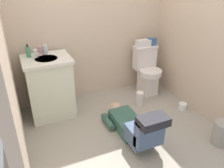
{
  "coord_description": "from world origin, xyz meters",
  "views": [
    {
      "loc": [
        -1.07,
        -2.13,
        1.83
      ],
      "look_at": [
        0.03,
        0.37,
        0.45
      ],
      "focal_mm": 36.99,
      "sensor_mm": 36.0,
      "label": 1
    }
  ],
  "objects_px": {
    "vanity_cabinet": "(50,86)",
    "person_plumber": "(134,125)",
    "bottle_pink": "(40,50)",
    "toiletry_bag": "(152,42)",
    "bottle_white": "(35,53)",
    "bottle_clear": "(45,50)",
    "toilet": "(147,71)",
    "faucet": "(44,51)",
    "toilet_paper_roll": "(183,106)",
    "tissue_box": "(143,43)",
    "soap_dispenser": "(28,52)",
    "paper_towel_roll": "(140,99)",
    "trash_can": "(222,133)"
  },
  "relations": [
    {
      "from": "faucet",
      "to": "soap_dispenser",
      "type": "height_order",
      "value": "soap_dispenser"
    },
    {
      "from": "toiletry_bag",
      "to": "bottle_clear",
      "type": "distance_m",
      "value": 1.6
    },
    {
      "from": "toiletry_bag",
      "to": "bottle_pink",
      "type": "bearing_deg",
      "value": 178.46
    },
    {
      "from": "soap_dispenser",
      "to": "paper_towel_roll",
      "type": "bearing_deg",
      "value": -16.45
    },
    {
      "from": "toiletry_bag",
      "to": "paper_towel_roll",
      "type": "height_order",
      "value": "toiletry_bag"
    },
    {
      "from": "vanity_cabinet",
      "to": "bottle_clear",
      "type": "height_order",
      "value": "bottle_clear"
    },
    {
      "from": "faucet",
      "to": "tissue_box",
      "type": "bearing_deg",
      "value": -1.04
    },
    {
      "from": "toilet_paper_roll",
      "to": "faucet",
      "type": "bearing_deg",
      "value": 154.89
    },
    {
      "from": "tissue_box",
      "to": "soap_dispenser",
      "type": "relative_size",
      "value": 1.33
    },
    {
      "from": "bottle_white",
      "to": "vanity_cabinet",
      "type": "bearing_deg",
      "value": -33.2
    },
    {
      "from": "soap_dispenser",
      "to": "bottle_white",
      "type": "height_order",
      "value": "soap_dispenser"
    },
    {
      "from": "trash_can",
      "to": "paper_towel_roll",
      "type": "distance_m",
      "value": 1.2
    },
    {
      "from": "tissue_box",
      "to": "bottle_pink",
      "type": "relative_size",
      "value": 2.07
    },
    {
      "from": "person_plumber",
      "to": "bottle_white",
      "type": "distance_m",
      "value": 1.5
    },
    {
      "from": "faucet",
      "to": "trash_can",
      "type": "relative_size",
      "value": 0.36
    },
    {
      "from": "vanity_cabinet",
      "to": "person_plumber",
      "type": "xyz_separation_m",
      "value": [
        0.78,
        -0.92,
        -0.24
      ]
    },
    {
      "from": "toiletry_bag",
      "to": "bottle_white",
      "type": "relative_size",
      "value": 1.23
    },
    {
      "from": "faucet",
      "to": "bottle_clear",
      "type": "bearing_deg",
      "value": 2.67
    },
    {
      "from": "vanity_cabinet",
      "to": "person_plumber",
      "type": "relative_size",
      "value": 0.77
    },
    {
      "from": "toilet",
      "to": "bottle_pink",
      "type": "distance_m",
      "value": 1.64
    },
    {
      "from": "toilet",
      "to": "faucet",
      "type": "height_order",
      "value": "faucet"
    },
    {
      "from": "person_plumber",
      "to": "trash_can",
      "type": "xyz_separation_m",
      "value": [
        0.88,
        -0.49,
        -0.04
      ]
    },
    {
      "from": "faucet",
      "to": "paper_towel_roll",
      "type": "height_order",
      "value": "faucet"
    },
    {
      "from": "toiletry_bag",
      "to": "toilet_paper_roll",
      "type": "relative_size",
      "value": 1.13
    },
    {
      "from": "bottle_white",
      "to": "bottle_clear",
      "type": "height_order",
      "value": "bottle_clear"
    },
    {
      "from": "bottle_white",
      "to": "bottle_pink",
      "type": "relative_size",
      "value": 0.95
    },
    {
      "from": "bottle_white",
      "to": "trash_can",
      "type": "height_order",
      "value": "bottle_white"
    },
    {
      "from": "toilet",
      "to": "tissue_box",
      "type": "relative_size",
      "value": 3.41
    },
    {
      "from": "paper_towel_roll",
      "to": "trash_can",
      "type": "bearing_deg",
      "value": -68.54
    },
    {
      "from": "toilet",
      "to": "paper_towel_roll",
      "type": "relative_size",
      "value": 3.68
    },
    {
      "from": "faucet",
      "to": "bottle_clear",
      "type": "relative_size",
      "value": 0.81
    },
    {
      "from": "toilet",
      "to": "bottle_clear",
      "type": "distance_m",
      "value": 1.59
    },
    {
      "from": "toilet",
      "to": "person_plumber",
      "type": "distance_m",
      "value": 1.22
    },
    {
      "from": "person_plumber",
      "to": "trash_can",
      "type": "distance_m",
      "value": 1.01
    },
    {
      "from": "tissue_box",
      "to": "bottle_white",
      "type": "bearing_deg",
      "value": -178.53
    },
    {
      "from": "vanity_cabinet",
      "to": "bottle_clear",
      "type": "relative_size",
      "value": 6.66
    },
    {
      "from": "trash_can",
      "to": "soap_dispenser",
      "type": "bearing_deg",
      "value": 140.41
    },
    {
      "from": "faucet",
      "to": "toiletry_bag",
      "type": "height_order",
      "value": "faucet"
    },
    {
      "from": "bottle_pink",
      "to": "toilet_paper_roll",
      "type": "relative_size",
      "value": 0.96
    },
    {
      "from": "vanity_cabinet",
      "to": "toilet_paper_roll",
      "type": "height_order",
      "value": "vanity_cabinet"
    },
    {
      "from": "person_plumber",
      "to": "bottle_pink",
      "type": "height_order",
      "value": "bottle_pink"
    },
    {
      "from": "person_plumber",
      "to": "bottle_clear",
      "type": "xyz_separation_m",
      "value": [
        -0.75,
        1.06,
        0.71
      ]
    },
    {
      "from": "bottle_white",
      "to": "faucet",
      "type": "bearing_deg",
      "value": 31.24
    },
    {
      "from": "tissue_box",
      "to": "bottle_clear",
      "type": "distance_m",
      "value": 1.45
    },
    {
      "from": "bottle_white",
      "to": "bottle_clear",
      "type": "bearing_deg",
      "value": 26.6
    },
    {
      "from": "vanity_cabinet",
      "to": "person_plumber",
      "type": "height_order",
      "value": "vanity_cabinet"
    },
    {
      "from": "soap_dispenser",
      "to": "bottle_pink",
      "type": "relative_size",
      "value": 1.56
    },
    {
      "from": "vanity_cabinet",
      "to": "toiletry_bag",
      "type": "relative_size",
      "value": 6.61
    },
    {
      "from": "faucet",
      "to": "paper_towel_roll",
      "type": "bearing_deg",
      "value": -19.68
    },
    {
      "from": "bottle_pink",
      "to": "trash_can",
      "type": "relative_size",
      "value": 0.38
    }
  ]
}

